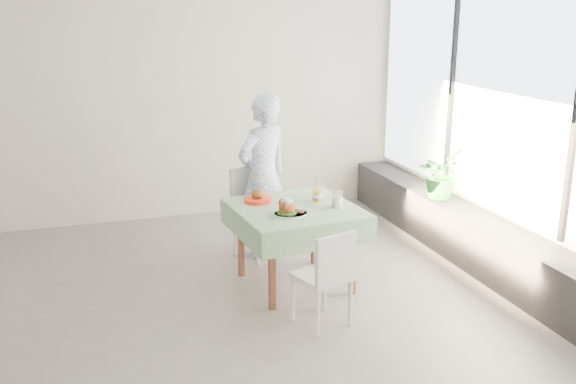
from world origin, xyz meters
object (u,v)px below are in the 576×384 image
object	(u,v)px
main_dish	(289,209)
juice_cup_orange	(317,194)
potted_plant	(440,174)
cafe_table	(295,237)
diner	(263,176)
chair_near	(323,295)
chair_far	(259,229)

from	to	relation	value
main_dish	juice_cup_orange	size ratio (longest dim) A/B	1.12
potted_plant	cafe_table	bearing A→B (deg)	-162.77
diner	potted_plant	distance (m)	1.87
chair_near	main_dish	distance (m)	0.80
cafe_table	potted_plant	xyz separation A→B (m)	(1.79, 0.55, 0.30)
diner	potted_plant	bearing A→B (deg)	146.63
diner	potted_plant	xyz separation A→B (m)	(1.85, -0.25, -0.06)
chair_far	chair_near	distance (m)	1.59
juice_cup_orange	potted_plant	distance (m)	1.60
diner	potted_plant	world-z (taller)	diner
chair_far	potted_plant	bearing A→B (deg)	-7.52
chair_far	main_dish	xyz separation A→B (m)	(-0.02, -1.01, 0.51)
cafe_table	potted_plant	bearing A→B (deg)	17.23
diner	main_dish	bearing A→B (deg)	60.73
diner	juice_cup_orange	size ratio (longest dim) A/B	6.20
diner	juice_cup_orange	bearing A→B (deg)	88.28
chair_far	diner	distance (m)	0.55
chair_near	potted_plant	xyz separation A→B (m)	(1.82, 1.34, 0.52)
cafe_table	juice_cup_orange	size ratio (longest dim) A/B	4.28
juice_cup_orange	potted_plant	size ratio (longest dim) A/B	0.50
main_dish	potted_plant	distance (m)	2.06
chair_near	juice_cup_orange	size ratio (longest dim) A/B	3.02
chair_near	diner	distance (m)	1.69
cafe_table	chair_near	size ratio (longest dim) A/B	1.42
potted_plant	diner	bearing A→B (deg)	172.15
chair_near	main_dish	xyz separation A→B (m)	(-0.09, 0.58, 0.55)
main_dish	potted_plant	bearing A→B (deg)	21.53
chair_far	main_dish	world-z (taller)	chair_far
chair_far	chair_near	bearing A→B (deg)	-87.42
cafe_table	main_dish	xyz separation A→B (m)	(-0.13, -0.20, 0.33)
diner	main_dish	size ratio (longest dim) A/B	5.52
juice_cup_orange	potted_plant	world-z (taller)	potted_plant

